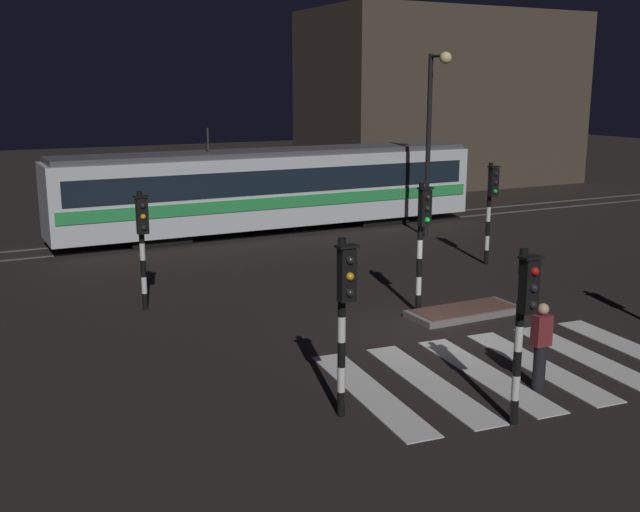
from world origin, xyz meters
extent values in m
plane|color=black|center=(0.00, 0.00, 0.00)|extent=(120.00, 120.00, 0.00)
cube|color=#59595E|center=(0.00, 12.75, 0.01)|extent=(80.00, 0.12, 0.03)
cube|color=#59595E|center=(0.00, 14.19, 0.01)|extent=(80.00, 0.12, 0.03)
cube|color=silver|center=(-3.20, -2.30, 0.01)|extent=(1.11, 4.36, 0.02)
cube|color=silver|center=(-1.92, -2.43, 0.01)|extent=(1.11, 4.36, 0.02)
cube|color=silver|center=(-0.64, -2.55, 0.01)|extent=(1.11, 4.36, 0.02)
cube|color=silver|center=(0.64, -2.67, 0.01)|extent=(1.11, 4.36, 0.02)
cube|color=silver|center=(1.92, -2.80, 0.01)|extent=(1.11, 4.36, 0.02)
cube|color=silver|center=(3.20, -2.92, 0.01)|extent=(1.11, 4.36, 0.02)
cube|color=slate|center=(1.48, 0.90, 0.08)|extent=(2.93, 1.17, 0.16)
cube|color=brown|center=(1.48, 0.90, 0.17)|extent=(2.64, 1.05, 0.02)
cylinder|color=black|center=(5.61, 5.10, 0.24)|extent=(0.14, 0.14, 0.47)
cylinder|color=white|center=(5.61, 5.10, 0.71)|extent=(0.14, 0.14, 0.47)
cylinder|color=black|center=(5.61, 5.10, 1.18)|extent=(0.14, 0.14, 0.47)
cylinder|color=white|center=(5.61, 5.10, 1.65)|extent=(0.14, 0.14, 0.47)
cylinder|color=black|center=(5.61, 5.10, 2.12)|extent=(0.14, 0.14, 0.47)
cylinder|color=white|center=(5.61, 5.10, 2.59)|extent=(0.14, 0.14, 0.47)
cylinder|color=black|center=(5.61, 5.10, 3.07)|extent=(0.14, 0.14, 0.47)
cube|color=black|center=(5.61, 4.93, 2.70)|extent=(0.28, 0.20, 0.90)
sphere|color=black|center=(5.61, 4.82, 2.98)|extent=(0.14, 0.14, 0.14)
sphere|color=black|center=(5.61, 4.82, 2.70)|extent=(0.14, 0.14, 0.14)
sphere|color=green|center=(5.61, 4.82, 2.42)|extent=(0.14, 0.14, 0.14)
cube|color=black|center=(5.61, 4.93, 3.19)|extent=(0.36, 0.24, 0.04)
cylinder|color=black|center=(0.56, 1.60, 0.24)|extent=(0.14, 0.14, 0.48)
cylinder|color=white|center=(0.56, 1.60, 0.72)|extent=(0.14, 0.14, 0.48)
cylinder|color=black|center=(0.56, 1.60, 1.19)|extent=(0.14, 0.14, 0.48)
cylinder|color=white|center=(0.56, 1.60, 1.67)|extent=(0.14, 0.14, 0.48)
cylinder|color=black|center=(0.56, 1.60, 2.15)|extent=(0.14, 0.14, 0.48)
cylinder|color=white|center=(0.56, 1.60, 2.62)|extent=(0.14, 0.14, 0.48)
cylinder|color=black|center=(0.56, 1.60, 3.10)|extent=(0.14, 0.14, 0.48)
cube|color=black|center=(0.56, 1.43, 2.74)|extent=(0.28, 0.20, 0.90)
sphere|color=black|center=(0.56, 1.32, 3.02)|extent=(0.14, 0.14, 0.14)
sphere|color=black|center=(0.56, 1.32, 2.74)|extent=(0.14, 0.14, 0.14)
sphere|color=green|center=(0.56, 1.32, 2.46)|extent=(0.14, 0.14, 0.14)
cube|color=black|center=(0.56, 1.43, 3.23)|extent=(0.36, 0.24, 0.04)
cylinder|color=black|center=(-5.59, 5.05, 0.22)|extent=(0.14, 0.14, 0.44)
cylinder|color=white|center=(-5.59, 5.05, 0.66)|extent=(0.14, 0.14, 0.44)
cylinder|color=black|center=(-5.59, 5.05, 1.10)|extent=(0.14, 0.14, 0.44)
cylinder|color=white|center=(-5.59, 5.05, 1.55)|extent=(0.14, 0.14, 0.44)
cylinder|color=black|center=(-5.59, 5.05, 1.99)|extent=(0.14, 0.14, 0.44)
cylinder|color=white|center=(-5.59, 5.05, 2.43)|extent=(0.14, 0.14, 0.44)
cylinder|color=black|center=(-5.59, 5.05, 2.87)|extent=(0.14, 0.14, 0.44)
cube|color=black|center=(-5.59, 4.88, 2.49)|extent=(0.28, 0.20, 0.90)
sphere|color=black|center=(-5.59, 4.77, 2.77)|extent=(0.14, 0.14, 0.14)
sphere|color=orange|center=(-5.59, 4.77, 2.49)|extent=(0.14, 0.14, 0.14)
sphere|color=black|center=(-5.59, 4.77, 2.21)|extent=(0.14, 0.14, 0.14)
cube|color=black|center=(-5.59, 4.88, 2.98)|extent=(0.36, 0.24, 0.04)
cylinder|color=black|center=(-4.17, -2.95, 0.23)|extent=(0.14, 0.14, 0.46)
cylinder|color=white|center=(-4.17, -2.95, 0.69)|extent=(0.14, 0.14, 0.46)
cylinder|color=black|center=(-4.17, -2.95, 1.14)|extent=(0.14, 0.14, 0.46)
cylinder|color=white|center=(-4.17, -2.95, 1.60)|extent=(0.14, 0.14, 0.46)
cylinder|color=black|center=(-4.17, -2.95, 2.06)|extent=(0.14, 0.14, 0.46)
cylinder|color=white|center=(-4.17, -2.95, 2.51)|extent=(0.14, 0.14, 0.46)
cylinder|color=black|center=(-4.17, -2.95, 2.97)|extent=(0.14, 0.14, 0.46)
cube|color=black|center=(-4.17, -3.12, 2.60)|extent=(0.28, 0.20, 0.90)
sphere|color=black|center=(-4.17, -3.23, 2.88)|extent=(0.14, 0.14, 0.14)
sphere|color=orange|center=(-4.17, -3.23, 2.60)|extent=(0.14, 0.14, 0.14)
sphere|color=black|center=(-4.17, -3.23, 2.32)|extent=(0.14, 0.14, 0.14)
cube|color=black|center=(-4.17, -3.12, 3.09)|extent=(0.36, 0.24, 0.04)
cylinder|color=black|center=(-1.67, -4.58, 0.22)|extent=(0.14, 0.14, 0.44)
cylinder|color=white|center=(-1.67, -4.58, 0.66)|extent=(0.14, 0.14, 0.44)
cylinder|color=black|center=(-1.67, -4.58, 1.10)|extent=(0.14, 0.14, 0.44)
cylinder|color=white|center=(-1.67, -4.58, 1.54)|extent=(0.14, 0.14, 0.44)
cylinder|color=black|center=(-1.67, -4.58, 1.98)|extent=(0.14, 0.14, 0.44)
cylinder|color=white|center=(-1.67, -4.58, 2.42)|extent=(0.14, 0.14, 0.44)
cylinder|color=black|center=(-1.67, -4.58, 2.86)|extent=(0.14, 0.14, 0.44)
cube|color=black|center=(-1.67, -4.75, 2.48)|extent=(0.28, 0.20, 0.90)
sphere|color=red|center=(-1.67, -4.86, 2.76)|extent=(0.14, 0.14, 0.14)
sphere|color=black|center=(-1.67, -4.86, 2.48)|extent=(0.14, 0.14, 0.14)
sphere|color=black|center=(-1.67, -4.86, 2.20)|extent=(0.14, 0.14, 0.14)
cube|color=black|center=(-1.67, -4.75, 2.97)|extent=(0.36, 0.24, 0.04)
cylinder|color=black|center=(6.55, 9.87, 3.42)|extent=(0.18, 0.18, 6.83)
cylinder|color=black|center=(6.55, 9.42, 6.73)|extent=(0.10, 0.90, 0.10)
sphere|color=#F9E08C|center=(6.55, 8.97, 6.65)|extent=(0.44, 0.44, 0.44)
cube|color=silver|center=(1.68, 13.47, 1.70)|extent=(17.15, 2.50, 2.70)
cube|color=green|center=(1.68, 12.20, 1.35)|extent=(16.81, 0.04, 0.44)
cube|color=green|center=(1.68, 14.74, 1.35)|extent=(16.81, 0.04, 0.44)
cube|color=black|center=(1.68, 12.20, 2.15)|extent=(16.29, 0.03, 0.90)
cube|color=#4C4C51|center=(1.68, 13.47, 3.15)|extent=(16.81, 2.30, 0.20)
cylinder|color=#262628|center=(-0.90, 13.47, 3.65)|extent=(0.08, 0.08, 1.00)
cube|color=black|center=(6.39, 13.47, 0.17)|extent=(2.20, 2.00, 0.35)
cube|color=black|center=(-3.04, 13.47, 0.17)|extent=(2.20, 2.00, 0.35)
sphere|color=#F9F2CC|center=(10.30, 13.47, 1.30)|extent=(0.24, 0.24, 0.24)
cylinder|color=black|center=(-0.23, -3.61, 0.44)|extent=(0.24, 0.24, 0.88)
cube|color=maroon|center=(-0.23, -3.61, 1.18)|extent=(0.36, 0.22, 0.60)
sphere|color=tan|center=(-0.23, -3.61, 1.60)|extent=(0.22, 0.22, 0.22)
cube|color=#42382D|center=(16.81, 23.23, 4.90)|extent=(15.53, 8.00, 9.81)
camera|label=1|loc=(-10.14, -13.82, 5.68)|focal=42.52mm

